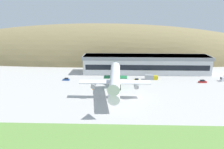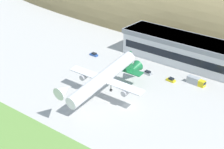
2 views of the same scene
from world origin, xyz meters
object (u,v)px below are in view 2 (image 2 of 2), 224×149
at_px(service_car_1, 94,55).
at_px(service_car_3, 148,73).
at_px(box_truck, 196,81).
at_px(traffic_cone_0, 100,78).
at_px(service_car_0, 171,80).
at_px(terminal_building, 211,56).
at_px(cargo_airplane, 104,78).

bearing_deg(service_car_1, service_car_3, -1.22).
bearing_deg(box_truck, service_car_3, -167.66).
height_order(service_car_1, traffic_cone_0, service_car_1).
bearing_deg(service_car_0, service_car_1, 179.73).
distance_m(terminal_building, service_car_0, 22.18).
bearing_deg(box_truck, cargo_airplane, -123.84).
bearing_deg(service_car_0, box_truck, 23.58).
relative_size(terminal_building, service_car_0, 21.40).
distance_m(service_car_1, service_car_3, 31.10).
bearing_deg(service_car_1, terminal_building, 21.48).
height_order(terminal_building, traffic_cone_0, terminal_building).
height_order(terminal_building, service_car_1, terminal_building).
bearing_deg(service_car_1, cargo_airplane, -43.40).
bearing_deg(box_truck, service_car_0, -156.42).
xyz_separation_m(service_car_1, traffic_cone_0, (18.09, -16.88, -0.35)).
distance_m(box_truck, traffic_cone_0, 39.38).
relative_size(service_car_1, box_truck, 0.51).
bearing_deg(cargo_airplane, service_car_0, 66.29).
distance_m(service_car_0, service_car_1, 42.37).
relative_size(terminal_building, traffic_cone_0, 145.69).
relative_size(service_car_0, service_car_3, 0.93).
xyz_separation_m(service_car_1, service_car_3, (31.10, -0.66, 0.01)).
height_order(box_truck, traffic_cone_0, box_truck).
height_order(service_car_0, box_truck, box_truck).
bearing_deg(service_car_3, service_car_0, 2.34).
bearing_deg(service_car_1, box_truck, 4.23).
distance_m(service_car_1, box_truck, 51.72).
relative_size(terminal_building, cargo_airplane, 1.84).
xyz_separation_m(cargo_airplane, box_truck, (21.58, 32.19, -7.23)).
distance_m(cargo_airplane, box_truck, 39.42).
bearing_deg(service_car_3, box_truck, 12.34).
relative_size(cargo_airplane, service_car_1, 11.16).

